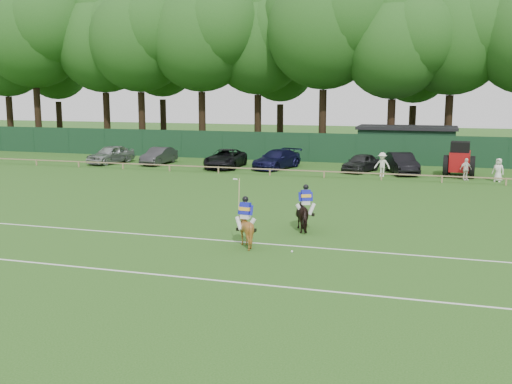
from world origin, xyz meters
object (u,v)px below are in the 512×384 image
at_px(horse_chestnut, 245,229).
at_px(hatch_grey, 361,163).
at_px(spectator_mid, 466,169).
at_px(spectator_right, 498,170).
at_px(horse_dark, 306,214).
at_px(sedan_grey, 159,156).
at_px(spectator_left, 382,165).
at_px(utility_shed, 406,144).
at_px(polo_ball, 292,252).
at_px(tractor, 460,160).
at_px(sedan_silver, 111,154).
at_px(sedan_navy, 277,159).
at_px(suv_black, 225,159).
at_px(estate_black, 401,163).

relative_size(horse_chestnut, hatch_grey, 0.35).
relative_size(spectator_mid, spectator_right, 0.96).
bearing_deg(horse_dark, spectator_right, -142.20).
relative_size(sedan_grey, spectator_left, 2.45).
bearing_deg(horse_chestnut, spectator_right, -109.83).
height_order(spectator_right, utility_shed, utility_shed).
xyz_separation_m(polo_ball, utility_shed, (2.55, 31.97, 1.49)).
relative_size(horse_chestnut, utility_shed, 0.17).
bearing_deg(spectator_left, horse_dark, -89.71).
xyz_separation_m(polo_ball, tractor, (6.71, 23.31, 1.15)).
distance_m(horse_dark, sedan_silver, 28.47).
bearing_deg(polo_ball, sedan_navy, 106.30).
relative_size(sedan_silver, sedan_navy, 0.89).
distance_m(suv_black, utility_shed, 16.23).
height_order(horse_chestnut, suv_black, suv_black).
relative_size(horse_chestnut, estate_black, 0.30).
distance_m(sedan_grey, spectator_mid, 24.30).
height_order(horse_chestnut, hatch_grey, horse_chestnut).
xyz_separation_m(spectator_right, tractor, (-2.46, 1.78, 0.40)).
bearing_deg(suv_black, sedan_grey, 171.88).
distance_m(horse_chestnut, tractor, 24.49).
distance_m(suv_black, tractor, 17.74).
distance_m(estate_black, tractor, 4.12).
relative_size(suv_black, spectator_mid, 3.43).
bearing_deg(spectator_right, horse_chestnut, -92.99).
relative_size(suv_black, tractor, 1.68).
xyz_separation_m(sedan_grey, estate_black, (19.78, 0.15, 0.07)).
height_order(sedan_navy, hatch_grey, sedan_navy).
bearing_deg(hatch_grey, horse_chestnut, -75.44).
relative_size(horse_chestnut, suv_black, 0.27).
distance_m(sedan_silver, spectator_mid, 28.38).
height_order(spectator_right, tractor, tractor).
xyz_separation_m(horse_dark, estate_black, (2.92, 20.09, 0.02)).
bearing_deg(suv_black, horse_chestnut, -71.45).
relative_size(horse_dark, spectator_mid, 1.15).
bearing_deg(polo_ball, tractor, 73.93).
distance_m(sedan_silver, utility_shed, 25.48).
distance_m(sedan_silver, hatch_grey, 20.92).
bearing_deg(horse_chestnut, hatch_grey, -85.92).
height_order(suv_black, utility_shed, utility_shed).
relative_size(hatch_grey, estate_black, 0.87).
distance_m(horse_dark, polo_ball, 3.78).
xyz_separation_m(spectator_mid, tractor, (-0.37, 1.67, 0.43)).
height_order(hatch_grey, spectator_left, spectator_left).
bearing_deg(polo_ball, horse_chestnut, 167.97).
distance_m(horse_dark, utility_shed, 28.42).
relative_size(sedan_navy, polo_ball, 56.66).
relative_size(spectator_left, polo_ball, 19.29).
bearing_deg(polo_ball, estate_black, 83.66).
distance_m(hatch_grey, tractor, 7.12).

